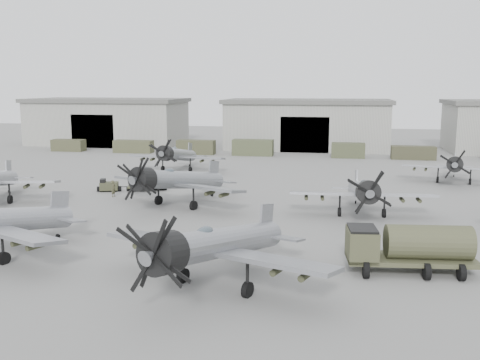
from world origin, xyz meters
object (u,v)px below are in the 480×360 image
Objects in this scene: aircraft_mid_1 at (174,180)px; ground_crew at (113,189)px; aircraft_near_1 at (212,245)px; fuel_tanker at (409,245)px; aircraft_mid_2 at (363,191)px; aircraft_far_1 at (455,166)px; tug_trailer at (123,186)px; aircraft_far_0 at (176,155)px.

ground_crew is at bearing 177.84° from aircraft_mid_1.
fuel_tanker is (10.95, 5.00, -0.88)m from aircraft_near_1.
aircraft_mid_1 reaches higher than aircraft_mid_2.
aircraft_mid_1 reaches higher than aircraft_far_1.
aircraft_mid_2 is (16.92, -0.63, -0.26)m from aircraft_mid_1.
aircraft_mid_2 is at bearing 93.28° from fuel_tanker.
aircraft_mid_2 is 1.79× the size of tug_trailer.
tug_trailer is at bearing 141.86° from aircraft_near_1.
tug_trailer is at bearing 162.54° from aircraft_mid_1.
aircraft_mid_1 is 1.08× the size of aircraft_far_0.
aircraft_mid_1 reaches higher than ground_crew.
aircraft_far_0 is (-22.84, 20.11, 0.03)m from aircraft_mid_2.
aircraft_near_1 is 41.62m from aircraft_far_1.
aircraft_far_1 is 37.33m from tug_trailer.
aircraft_near_1 is 30.21m from tug_trailer.
ground_crew is (-35.41, -14.08, -1.26)m from aircraft_far_1.
tug_trailer is 3.03m from ground_crew.
aircraft_far_1 is (19.68, 36.67, -0.47)m from aircraft_near_1.
aircraft_mid_2 is 21.19m from aircraft_far_1.
aircraft_far_0 is (-5.93, 19.48, -0.23)m from aircraft_mid_1.
ground_crew is at bearing 144.82° from aircraft_near_1.
aircraft_near_1 is at bearing -119.16° from aircraft_mid_2.
aircraft_mid_1 is at bearing 137.39° from fuel_tanker.
aircraft_far_0 reaches higher than tug_trailer.
aircraft_far_0 is at bearing 120.58° from fuel_tanker.
ground_crew reaches higher than tug_trailer.
aircraft_far_1 is 6.89× the size of ground_crew.
aircraft_near_1 reaches higher than tug_trailer.
aircraft_near_1 is 27.58m from ground_crew.
aircraft_far_1 is (33.82, -1.98, -0.20)m from aircraft_far_0.
aircraft_mid_1 is at bearing 133.14° from aircraft_near_1.
aircraft_mid_1 is at bearing -69.94° from aircraft_far_0.
aircraft_mid_2 reaches higher than tug_trailer.
aircraft_mid_2 is 30.43m from aircraft_far_0.
aircraft_far_0 is at bearing 130.05° from aircraft_near_1.
aircraft_near_1 is at bearing -44.54° from aircraft_mid_1.
tug_trailer is (-1.79, -13.06, -1.78)m from aircraft_far_0.
aircraft_far_0 is at bearing 65.62° from tug_trailer.
aircraft_near_1 is 1.20× the size of aircraft_far_1.
aircraft_mid_2 is at bearing -109.87° from aircraft_far_1.
tug_trailer is at bearing 160.03° from aircraft_mid_2.
tug_trailer is 4.13× the size of ground_crew.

